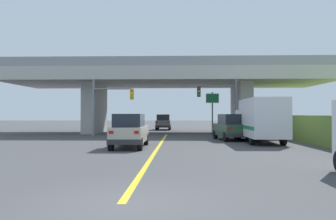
{
  "coord_description": "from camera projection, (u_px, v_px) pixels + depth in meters",
  "views": [
    {
      "loc": [
        1.27,
        -7.52,
        1.96
      ],
      "look_at": [
        0.31,
        21.9,
        2.38
      ],
      "focal_mm": 36.73,
      "sensor_mm": 36.0,
      "label": 1
    }
  ],
  "objects": [
    {
      "name": "ground",
      "position": [
        168.0,
        133.0,
        37.38
      ],
      "size": [
        160.0,
        160.0,
        0.0
      ],
      "primitive_type": "plane",
      "color": "#424244"
    },
    {
      "name": "box_truck",
      "position": [
        260.0,
        120.0,
        24.4
      ],
      "size": [
        2.33,
        7.5,
        3.07
      ],
      "color": "silver",
      "rests_on": "ground"
    },
    {
      "name": "sedan_oncoming",
      "position": [
        163.0,
        122.0,
        45.27
      ],
      "size": [
        1.91,
        4.73,
        2.02
      ],
      "color": "slate",
      "rests_on": "ground"
    },
    {
      "name": "suv_lead",
      "position": [
        130.0,
        131.0,
        20.52
      ],
      "size": [
        1.87,
        4.64,
        2.02
      ],
      "color": "#B7B29E",
      "rests_on": "ground"
    },
    {
      "name": "suv_crossing",
      "position": [
        231.0,
        127.0,
        26.57
      ],
      "size": [
        2.53,
        4.52,
        2.02
      ],
      "rotation": [
        0.0,
        0.0,
        0.14
      ],
      "color": "#2D4C33",
      "rests_on": "ground"
    },
    {
      "name": "highway_sign",
      "position": [
        212.0,
        104.0,
        35.65
      ],
      "size": [
        1.36,
        0.17,
        4.35
      ],
      "color": "#56595E",
      "rests_on": "ground"
    },
    {
      "name": "traffic_signal_nearside",
      "position": [
        222.0,
        99.0,
        31.24
      ],
      "size": [
        3.62,
        0.36,
        5.26
      ],
      "color": "#56595E",
      "rests_on": "ground"
    },
    {
      "name": "overpass_bridge",
      "position": [
        168.0,
        83.0,
        37.46
      ],
      "size": [
        33.5,
        10.91,
        7.49
      ],
      "color": "#B7B5AD",
      "rests_on": "ground"
    },
    {
      "name": "traffic_signal_farside",
      "position": [
        108.0,
        101.0,
        30.72
      ],
      "size": [
        3.71,
        0.36,
        5.15
      ],
      "color": "slate",
      "rests_on": "ground"
    },
    {
      "name": "lane_divider_stripe",
      "position": [
        158.0,
        147.0,
        20.96
      ],
      "size": [
        0.2,
        26.88,
        0.01
      ],
      "primitive_type": "cube",
      "color": "yellow",
      "rests_on": "ground"
    }
  ]
}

